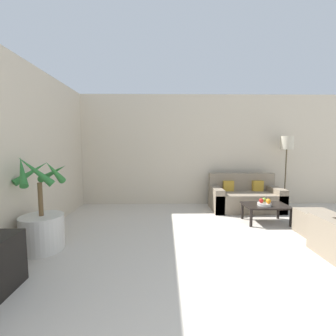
{
  "coord_description": "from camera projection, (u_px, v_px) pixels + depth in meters",
  "views": [
    {
      "loc": [
        -1.49,
        0.15,
        1.43
      ],
      "look_at": [
        -1.43,
        4.72,
        1.0
      ],
      "focal_mm": 24.0,
      "sensor_mm": 36.0,
      "label": 1
    }
  ],
  "objects": [
    {
      "name": "orange_fruit",
      "position": [
        268.0,
        201.0,
        4.11
      ],
      "size": [
        0.09,
        0.09,
        0.09
      ],
      "color": "orange",
      "rests_on": "fruit_bowl"
    },
    {
      "name": "coffee_table",
      "position": [
        266.0,
        207.0,
        4.23
      ],
      "size": [
        0.81,
        0.55,
        0.34
      ],
      "color": "black",
      "rests_on": "ground_plane"
    },
    {
      "name": "apple_red",
      "position": [
        261.0,
        201.0,
        4.16
      ],
      "size": [
        0.08,
        0.08,
        0.08
      ],
      "color": "red",
      "rests_on": "fruit_bowl"
    },
    {
      "name": "wall_back",
      "position": [
        225.0,
        150.0,
        5.58
      ],
      "size": [
        8.66,
        0.06,
        2.7
      ],
      "color": "beige",
      "rests_on": "ground_plane"
    },
    {
      "name": "floor_lamp",
      "position": [
        287.0,
        148.0,
        5.23
      ],
      "size": [
        0.28,
        0.28,
        1.68
      ],
      "color": "brown",
      "rests_on": "ground_plane"
    },
    {
      "name": "fruit_bowl",
      "position": [
        264.0,
        204.0,
        4.16
      ],
      "size": [
        0.25,
        0.25,
        0.05
      ],
      "color": "beige",
      "rests_on": "coffee_table"
    },
    {
      "name": "sofa_loveseat",
      "position": [
        245.0,
        198.0,
        5.12
      ],
      "size": [
        1.54,
        0.79,
        0.81
      ],
      "color": "gray",
      "rests_on": "ground_plane"
    },
    {
      "name": "apple_green",
      "position": [
        264.0,
        200.0,
        4.22
      ],
      "size": [
        0.08,
        0.08,
        0.08
      ],
      "color": "olive",
      "rests_on": "fruit_bowl"
    },
    {
      "name": "ottoman",
      "position": [
        318.0,
        224.0,
        3.6
      ],
      "size": [
        0.53,
        0.56,
        0.39
      ],
      "color": "gray",
      "rests_on": "ground_plane"
    },
    {
      "name": "potted_palm",
      "position": [
        42.0,
        224.0,
        3.09
      ],
      "size": [
        0.69,
        0.68,
        1.34
      ],
      "color": "beige",
      "rests_on": "ground_plane"
    }
  ]
}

